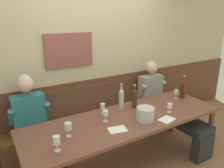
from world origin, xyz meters
TOP-DOWN VIEW (x-y plane):
  - room_wall_back at (-0.00, 1.09)m, footprint 6.80×0.12m
  - wood_wainscot_panel at (0.00, 1.04)m, footprint 6.80×0.03m
  - wall_bench at (0.00, 0.83)m, footprint 2.94×0.42m
  - dining_table at (0.00, 0.09)m, footprint 2.64×0.87m
  - person_right_seat at (-1.06, 0.43)m, footprint 0.50×1.34m
  - person_center_left_seat at (1.02, 0.41)m, footprint 0.53×1.33m
  - ice_bucket at (0.14, -0.09)m, footprint 0.22×0.22m
  - wine_bottle_green_tall at (1.15, 0.21)m, footprint 0.07×0.07m
  - wine_bottle_amber_mid at (0.27, 0.30)m, footprint 0.07×0.07m
  - wine_bottle_clear_water at (0.09, 0.36)m, footprint 0.07×0.07m
  - wine_glass_left_end at (-0.20, 0.37)m, footprint 0.06×0.06m
  - wine_glass_center_rear at (0.58, -0.07)m, footprint 0.07×0.07m
  - wine_glass_mid_right at (-0.29, 0.15)m, footprint 0.07×0.07m
  - wine_glass_near_bucket at (-0.98, -0.14)m, footprint 0.07×0.07m
  - wine_glass_center_front at (-0.80, 0.06)m, footprint 0.08×0.08m
  - wine_glass_right_end at (1.05, 0.25)m, footprint 0.06×0.06m
  - tasting_sheet_left_guest at (0.39, -0.21)m, footprint 0.24×0.19m
  - tasting_sheet_right_guest at (-0.27, -0.10)m, footprint 0.24×0.19m

SIDE VIEW (x-z plane):
  - wall_bench at x=0.00m, z-range -0.19..0.75m
  - wood_wainscot_panel at x=0.00m, z-range 0.00..1.02m
  - person_center_left_seat at x=1.02m, z-range -0.03..1.21m
  - person_right_seat at x=-1.06m, z-range -0.03..1.26m
  - dining_table at x=0.00m, z-range 0.30..1.04m
  - tasting_sheet_left_guest at x=0.39m, z-range 0.74..0.74m
  - tasting_sheet_right_guest at x=-0.27m, z-range 0.74..0.74m
  - ice_bucket at x=0.14m, z-range 0.74..0.91m
  - wine_glass_center_rear at x=0.58m, z-range 0.77..0.89m
  - wine_glass_left_end at x=-0.20m, z-range 0.76..0.90m
  - wine_glass_right_end at x=1.05m, z-range 0.77..0.91m
  - wine_glass_mid_right at x=-0.29m, z-range 0.77..0.92m
  - wine_glass_near_bucket at x=-0.98m, z-range 0.77..0.93m
  - wine_glass_center_front at x=-0.80m, z-range 0.77..0.93m
  - wine_bottle_amber_mid at x=0.27m, z-range 0.72..1.06m
  - wine_bottle_clear_water at x=0.09m, z-range 0.71..1.08m
  - wine_bottle_green_tall at x=1.15m, z-range 0.71..1.08m
  - room_wall_back at x=0.00m, z-range 0.00..2.80m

